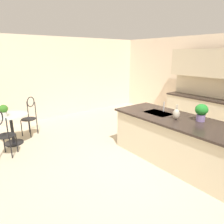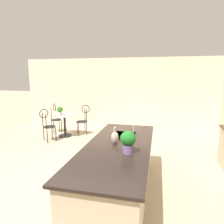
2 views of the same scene
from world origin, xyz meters
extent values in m
plane|color=beige|center=(0.00, 0.00, 0.00)|extent=(40.00, 40.00, 0.00)
cube|color=beige|center=(-4.26, 0.00, 1.35)|extent=(0.12, 7.80, 2.70)
cube|color=beige|center=(0.30, 0.85, 0.44)|extent=(2.70, 0.96, 0.88)
cube|color=#2D231E|center=(0.30, 0.85, 0.90)|extent=(2.80, 1.06, 0.04)
cube|color=#B2B5BA|center=(-0.25, 0.85, 0.91)|extent=(0.56, 0.40, 0.03)
cube|color=beige|center=(-0.40, 3.20, 0.44)|extent=(2.40, 0.60, 0.88)
cube|color=#2D231E|center=(-0.40, 3.20, 0.90)|extent=(2.44, 0.64, 0.04)
cube|color=beige|center=(-0.40, 3.36, 1.22)|extent=(2.40, 0.04, 0.60)
cube|color=beige|center=(-0.40, 3.18, 1.90)|extent=(2.40, 0.36, 0.76)
cylinder|color=black|center=(-2.70, -1.60, 0.01)|extent=(0.44, 0.44, 0.03)
cylinder|color=black|center=(-2.70, -1.60, 0.38)|extent=(0.07, 0.07, 0.69)
cylinder|color=#B2C6C1|center=(-2.70, -1.60, 0.73)|extent=(0.80, 0.80, 0.01)
cylinder|color=black|center=(-2.31, -1.87, 0.23)|extent=(0.03, 0.03, 0.45)
cylinder|color=black|center=(-2.14, -1.65, 0.23)|extent=(0.03, 0.03, 0.45)
cylinder|color=black|center=(-1.92, -1.81, 0.23)|extent=(0.03, 0.03, 0.45)
cylinder|color=black|center=(-2.11, -1.84, 0.46)|extent=(0.53, 0.53, 0.02)
cylinder|color=black|center=(-1.92, -1.83, 0.68)|extent=(0.03, 0.03, 0.45)
cylinder|color=black|center=(-2.82, -1.15, 0.23)|extent=(0.03, 0.03, 0.45)
cylinder|color=black|center=(-3.05, -1.31, 0.23)|extent=(0.03, 0.03, 0.45)
cylinder|color=black|center=(-2.97, -0.92, 0.23)|extent=(0.03, 0.03, 0.45)
cylinder|color=black|center=(-3.21, -1.07, 0.23)|extent=(0.03, 0.03, 0.45)
cylinder|color=black|center=(-3.01, -1.11, 0.46)|extent=(0.53, 0.53, 0.02)
cylinder|color=black|center=(-2.99, -0.92, 0.68)|extent=(0.03, 0.03, 0.45)
cylinder|color=black|center=(-3.20, -1.06, 0.68)|extent=(0.03, 0.03, 0.45)
torus|color=black|center=(-3.09, -0.99, 0.90)|extent=(0.18, 0.25, 0.28)
cylinder|color=#B2B5BA|center=(-0.25, 1.03, 1.03)|extent=(0.02, 0.02, 0.22)
cylinder|color=beige|center=(-2.64, -1.73, 0.79)|extent=(0.14, 0.14, 0.11)
ellipsoid|color=#367321|center=(-2.64, -1.73, 0.93)|extent=(0.20, 0.20, 0.18)
cylinder|color=#7A669E|center=(0.60, 1.06, 0.98)|extent=(0.16, 0.16, 0.13)
ellipsoid|color=#207A28|center=(0.60, 1.06, 1.14)|extent=(0.23, 0.23, 0.21)
ellipsoid|color=#BCB29E|center=(0.25, 0.78, 1.02)|extent=(0.13, 0.13, 0.21)
cylinder|color=#BCB29E|center=(0.25, 0.78, 1.17)|extent=(0.04, 0.04, 0.08)
camera|label=1|loc=(2.50, -2.52, 2.15)|focal=32.81mm
camera|label=2|loc=(3.41, 1.46, 2.06)|focal=32.25mm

